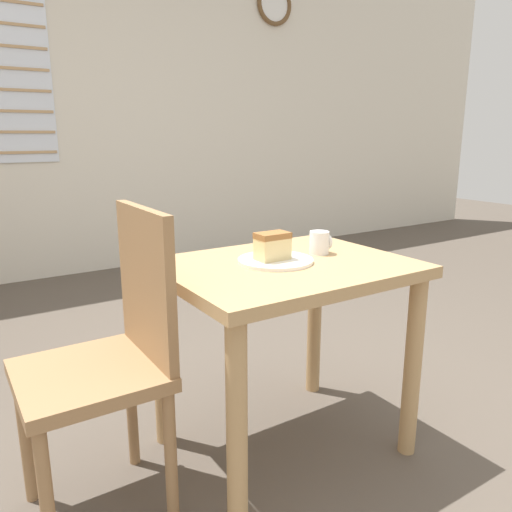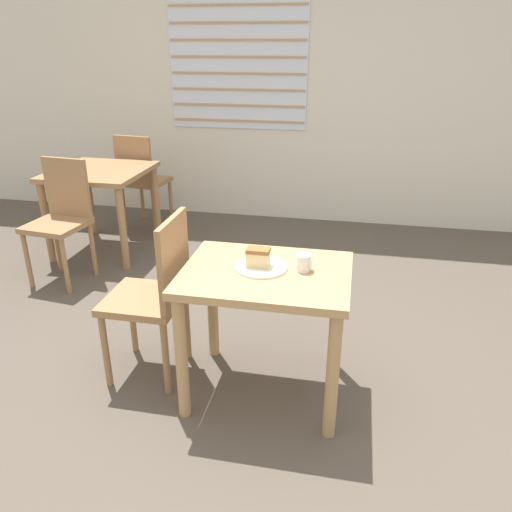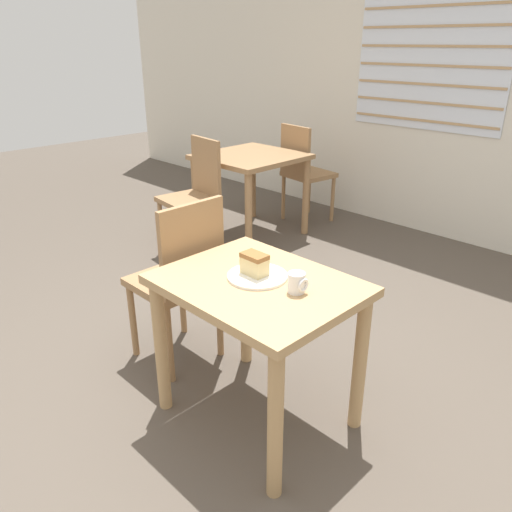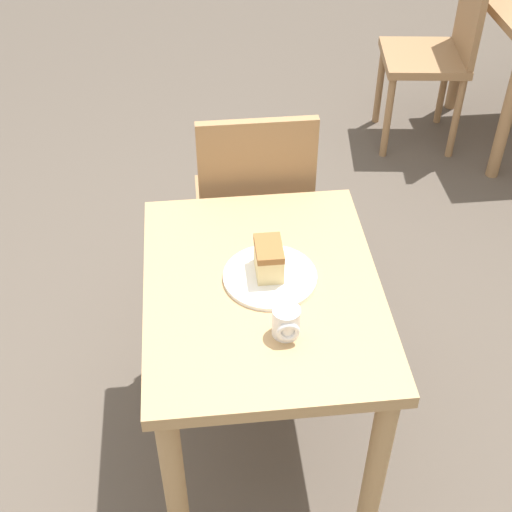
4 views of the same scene
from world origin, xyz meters
TOP-DOWN VIEW (x-y plane):
  - ground_plane at (0.00, 0.00)m, footprint 14.00×14.00m
  - dining_table_near at (0.11, 0.17)m, footprint 0.81×0.64m
  - chair_near_window at (-0.49, 0.21)m, footprint 0.40×0.40m
  - chair_far_corner at (-1.66, 1.23)m, footprint 0.44×0.44m
  - plate at (0.08, 0.20)m, footprint 0.26×0.26m
  - cake_slice at (0.07, 0.19)m, footprint 0.11×0.07m
  - coffee_mug at (0.29, 0.21)m, footprint 0.08×0.07m

SIDE VIEW (x-z plane):
  - ground_plane at x=0.00m, z-range 0.00..0.00m
  - chair_near_window at x=-0.49m, z-range 0.04..0.97m
  - chair_far_corner at x=-1.66m, z-range 0.04..0.97m
  - dining_table_near at x=0.11m, z-range 0.22..0.92m
  - plate at x=0.08m, z-range 0.70..0.71m
  - coffee_mug at x=0.29m, z-range 0.70..0.79m
  - cake_slice at x=0.07m, z-range 0.71..0.81m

